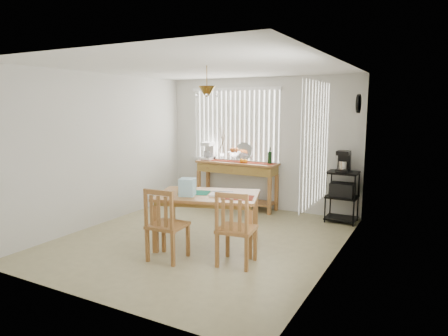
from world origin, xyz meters
The scene contains 10 objects.
ground centered at (0.00, 0.00, -0.01)m, with size 4.00×4.50×0.01m, color tan.
room_shell centered at (0.00, 0.02, 1.69)m, with size 4.20×4.70×2.70m.
sideboard centered at (-0.38, 1.99, 0.71)m, with size 1.67×0.47×0.94m.
sideboard_items centered at (-0.66, 2.01, 1.09)m, with size 1.59×0.40×0.72m.
wire_cart centered at (1.69, 2.00, 0.54)m, with size 0.53×0.43×0.90m.
cart_items centered at (1.69, 2.01, 1.08)m, with size 0.21×0.26×0.37m.
dining_table centered at (0.23, -0.19, 0.69)m, with size 1.67×1.34×0.78m.
table_items centered at (0.13, -0.35, 0.87)m, with size 1.22×0.58×0.25m.
chair_left centered at (0.03, -0.94, 0.49)m, with size 0.49×0.49×0.99m.
chair_right centered at (0.92, -0.66, 0.49)m, with size 0.52×0.52×0.99m.
Camera 1 is at (3.14, -5.06, 2.05)m, focal length 32.00 mm.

